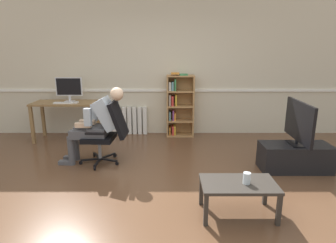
{
  "coord_description": "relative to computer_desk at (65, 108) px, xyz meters",
  "views": [
    {
      "loc": [
        0.15,
        -3.25,
        1.75
      ],
      "look_at": [
        0.15,
        0.85,
        0.7
      ],
      "focal_mm": 30.35,
      "sensor_mm": 36.0,
      "label": 1
    }
  ],
  "objects": [
    {
      "name": "ground_plane",
      "position": [
        1.85,
        -2.15,
        -0.64
      ],
      "size": [
        18.0,
        18.0,
        0.0
      ],
      "primitive_type": "plane",
      "color": "brown"
    },
    {
      "name": "back_wall",
      "position": [
        1.85,
        0.5,
        0.71
      ],
      "size": [
        12.0,
        0.13,
        2.7
      ],
      "color": "beige",
      "rests_on": "ground_plane"
    },
    {
      "name": "computer_desk",
      "position": [
        0.0,
        0.0,
        0.0
      ],
      "size": [
        1.21,
        0.57,
        0.76
      ],
      "color": "olive",
      "rests_on": "ground_plane"
    },
    {
      "name": "imac_monitor",
      "position": [
        0.08,
        0.08,
        0.39
      ],
      "size": [
        0.51,
        0.14,
        0.47
      ],
      "color": "silver",
      "rests_on": "computer_desk"
    },
    {
      "name": "keyboard",
      "position": [
        0.03,
        -0.14,
        0.13
      ],
      "size": [
        0.37,
        0.12,
        0.02
      ],
      "primitive_type": "cube",
      "color": "white",
      "rests_on": "computer_desk"
    },
    {
      "name": "computer_mouse",
      "position": [
        0.27,
        -0.12,
        0.14
      ],
      "size": [
        0.06,
        0.1,
        0.03
      ],
      "primitive_type": "cube",
      "color": "white",
      "rests_on": "computer_desk"
    },
    {
      "name": "bookshelf",
      "position": [
        2.21,
        0.29,
        -0.0
      ],
      "size": [
        0.55,
        0.29,
        1.29
      ],
      "color": "#AD7F4C",
      "rests_on": "ground_plane"
    },
    {
      "name": "radiator",
      "position": [
        1.13,
        0.39,
        -0.35
      ],
      "size": [
        0.83,
        0.08,
        0.58
      ],
      "color": "white",
      "rests_on": "ground_plane"
    },
    {
      "name": "office_chair",
      "position": [
        1.07,
        -1.2,
        -0.11
      ],
      "size": [
        0.77,
        0.62,
        0.99
      ],
      "rotation": [
        0.0,
        0.0,
        -1.62
      ],
      "color": "black",
      "rests_on": "ground_plane"
    },
    {
      "name": "person_seated",
      "position": [
        0.91,
        -1.19,
        0.01
      ],
      "size": [
        1.04,
        0.4,
        1.2
      ],
      "rotation": [
        0.0,
        0.0,
        -1.62
      ],
      "color": "#4C4C51",
      "rests_on": "ground_plane"
    },
    {
      "name": "tv_stand",
      "position": [
        3.87,
        -1.47,
        -0.44
      ],
      "size": [
        1.01,
        0.44,
        0.4
      ],
      "color": "black",
      "rests_on": "ground_plane"
    },
    {
      "name": "tv_screen",
      "position": [
        3.87,
        -1.47,
        0.09
      ],
      "size": [
        0.21,
        0.92,
        0.63
      ],
      "rotation": [
        0.0,
        0.0,
        1.54
      ],
      "color": "black",
      "rests_on": "tv_stand"
    },
    {
      "name": "coffee_table",
      "position": [
        2.75,
        -2.64,
        -0.31
      ],
      "size": [
        0.8,
        0.47,
        0.37
      ],
      "color": "#332D28",
      "rests_on": "ground_plane"
    },
    {
      "name": "drinking_glass",
      "position": [
        2.82,
        -2.66,
        -0.2
      ],
      "size": [
        0.08,
        0.08,
        0.12
      ],
      "primitive_type": "cylinder",
      "color": "silver",
      "rests_on": "coffee_table"
    }
  ]
}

